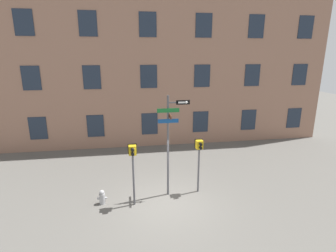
{
  "coord_description": "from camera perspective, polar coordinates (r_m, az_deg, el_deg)",
  "views": [
    {
      "loc": [
        -1.39,
        -9.41,
        5.9
      ],
      "look_at": [
        0.21,
        0.7,
        3.09
      ],
      "focal_mm": 28.0,
      "sensor_mm": 36.0,
      "label": 1
    }
  ],
  "objects": [
    {
      "name": "ground_plane",
      "position": [
        11.2,
        -0.53,
        -16.44
      ],
      "size": [
        60.0,
        60.0,
        0.0
      ],
      "primitive_type": "plane",
      "color": "#595651"
    },
    {
      "name": "building_facade",
      "position": [
        16.84,
        -4.42,
        15.92
      ],
      "size": [
        24.0,
        0.63,
        12.15
      ],
      "color": "#936B56",
      "rests_on": "ground_plane"
    },
    {
      "name": "street_sign_pole",
      "position": [
        10.75,
        0.37,
        -2.41
      ],
      "size": [
        1.33,
        0.86,
        4.34
      ],
      "color": "#4C4C51",
      "rests_on": "ground_plane"
    },
    {
      "name": "pedestrian_signal_left",
      "position": [
        10.3,
        -7.66,
        -7.14
      ],
      "size": [
        0.35,
        0.4,
        2.56
      ],
      "color": "#4C4C51",
      "rests_on": "ground_plane"
    },
    {
      "name": "pedestrian_signal_right",
      "position": [
        11.31,
        6.8,
        -5.63
      ],
      "size": [
        0.35,
        0.4,
        2.41
      ],
      "color": "#4C4C51",
      "rests_on": "ground_plane"
    },
    {
      "name": "fire_hydrant",
      "position": [
        11.35,
        -14.15,
        -14.8
      ],
      "size": [
        0.39,
        0.23,
        0.6
      ],
      "color": "#A5A5A8",
      "rests_on": "ground_plane"
    }
  ]
}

